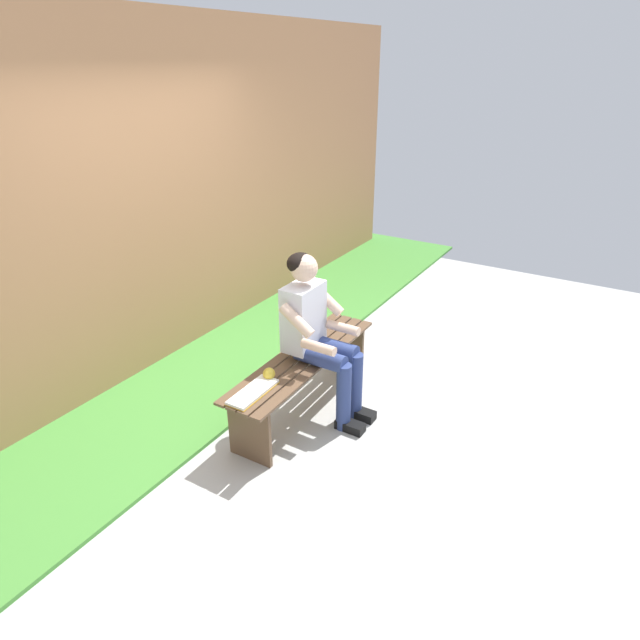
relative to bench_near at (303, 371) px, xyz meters
The scene contains 7 objects.
ground_plane 1.44m from the bench_near, 46.01° to the left, with size 10.00×7.00×0.04m, color #B2B2AD.
grass_strip 1.43m from the bench_near, 90.00° to the right, with size 9.00×2.09×0.03m, color #478C38.
brick_wall 2.02m from the bench_near, 72.95° to the right, with size 9.50×0.24×2.88m, color #B27A51.
bench_near is the anchor object (origin of this frame).
person_seated 0.37m from the bench_near, 113.51° to the left, with size 0.50×0.69×1.28m.
apple 0.42m from the bench_near, ahead, with size 0.09×0.09×0.09m, color gold.
book_open 0.60m from the bench_near, ahead, with size 0.41×0.16×0.02m.
Camera 1 is at (3.02, 1.99, 2.52)m, focal length 30.91 mm.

